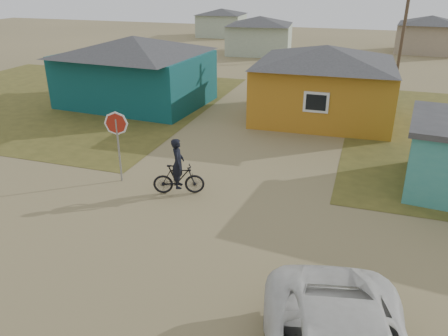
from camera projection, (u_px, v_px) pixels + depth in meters
The scene contains 11 objects.
ground at pixel (174, 247), 12.55m from camera, with size 120.00×120.00×0.00m, color #8B7A50.
grass_nw at pixel (57, 98), 27.86m from camera, with size 20.00×18.00×0.00m, color brown.
house_teal at pixel (135, 70), 25.89m from camera, with size 8.93×7.08×4.00m.
house_yellow at pixel (324, 81), 23.19m from camera, with size 7.72×6.76×3.90m.
house_pale_west at pixel (260, 34), 43.07m from camera, with size 7.04×6.15×3.60m.
house_beige_east at pixel (429, 34), 43.69m from camera, with size 6.95×6.05×3.60m.
house_pale_north at pixel (222, 22), 55.83m from camera, with size 6.28×5.81×3.40m.
utility_pole_near at pixel (404, 27), 28.13m from camera, with size 1.40×0.20×8.00m.
utility_pole_far at pixel (408, 10), 41.75m from camera, with size 1.40×0.20×8.00m.
stop_sign at pixel (117, 131), 15.83m from camera, with size 0.88×0.19×2.72m.
cyclist at pixel (178, 174), 15.36m from camera, with size 1.90×1.09×2.07m.
Camera 1 is at (4.68, -9.58, 7.14)m, focal length 35.00 mm.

